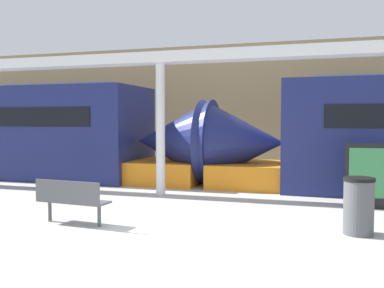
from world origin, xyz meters
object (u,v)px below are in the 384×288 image
object	(u,v)px
trash_bin	(359,206)
support_column_near	(160,130)
train_right	(12,134)
poster_board	(373,176)
bench_near	(71,198)

from	to	relation	value
trash_bin	support_column_near	bearing A→B (deg)	150.02
train_right	poster_board	distance (m)	12.15
poster_board	trash_bin	bearing A→B (deg)	-101.31
trash_bin	poster_board	bearing A→B (deg)	78.69
train_right	bench_near	bearing A→B (deg)	-43.36
trash_bin	support_column_near	distance (m)	5.61
support_column_near	poster_board	bearing A→B (deg)	-3.74
train_right	bench_near	size ratio (longest dim) A/B	10.08
trash_bin	support_column_near	world-z (taller)	support_column_near
bench_near	trash_bin	size ratio (longest dim) A/B	1.48
trash_bin	poster_board	size ratio (longest dim) A/B	0.68
train_right	trash_bin	world-z (taller)	train_right
train_right	trash_bin	distance (m)	12.45
bench_near	trash_bin	xyz separation A→B (m)	(5.17, 0.87, -0.01)
bench_near	support_column_near	bearing A→B (deg)	88.41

